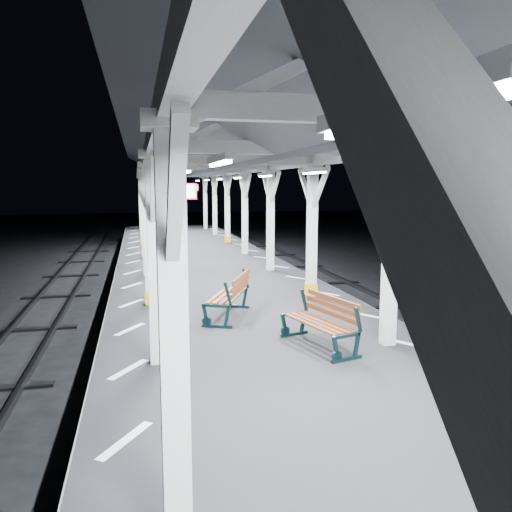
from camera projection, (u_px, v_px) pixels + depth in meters
name	position (u px, v px, depth m)	size (l,w,h in m)	color
ground	(252.00, 368.00, 10.45)	(120.00, 120.00, 0.00)	black
platform	(252.00, 345.00, 10.38)	(6.00, 50.00, 1.00)	black
hazard_stripes_left	(130.00, 329.00, 9.75)	(1.00, 48.00, 0.01)	silver
hazard_stripes_right	(361.00, 314.00, 10.87)	(1.00, 48.00, 0.01)	silver
track_right	(461.00, 346.00, 11.59)	(2.20, 60.00, 0.16)	#2D2D33
canopy	(252.00, 146.00, 9.78)	(5.40, 49.00, 4.65)	silver
bench_near	(323.00, 320.00, 8.66)	(0.99, 1.72, 0.88)	black
bench_mid	(232.00, 294.00, 10.57)	(1.28, 1.83, 0.93)	black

